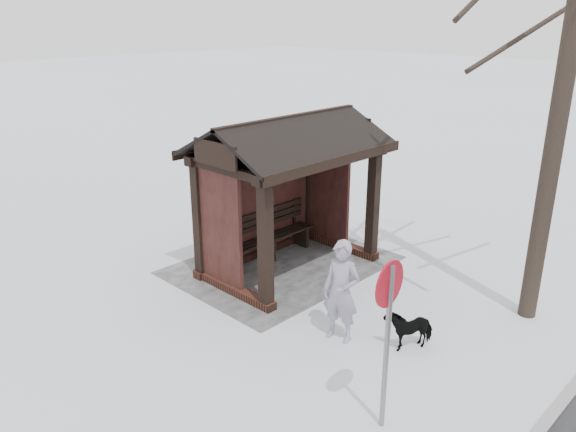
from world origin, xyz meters
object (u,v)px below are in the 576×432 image
Objects in this scene: dog at (409,327)px; road_sign at (388,310)px; bus_shelter at (284,163)px; pedestrian at (341,291)px.

dog is 0.33× the size of road_sign.
road_sign is at bearing -42.74° from dog.
pedestrian is at bearing 62.76° from bus_shelter.
dog is (-0.58, 0.88, -0.51)m from pedestrian.
bus_shelter is 3.96m from dog.
pedestrian is 1.17m from dog.
bus_shelter is 4.90m from road_sign.
road_sign is (1.77, 0.75, 1.31)m from dog.
bus_shelter is 2.18× the size of pedestrian.
bus_shelter is at bearing -167.75° from dog.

